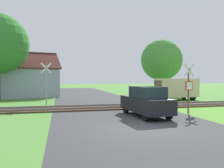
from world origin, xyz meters
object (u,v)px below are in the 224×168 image
crossing_sign_far (46,81)px  tree_far (161,60)px  house (20,81)px  parked_car (146,101)px  mail_truck (175,88)px  stop_sign_near (189,86)px

crossing_sign_far → tree_far: (15.06, 10.36, 2.81)m
house → parked_car: bearing=-72.7°
crossing_sign_far → mail_truck: size_ratio=0.71×
stop_sign_near → parked_car: 3.39m
house → parked_car: size_ratio=2.36×
crossing_sign_far → mail_truck: 12.88m
stop_sign_near → mail_truck: (3.43, 7.78, -0.55)m
stop_sign_near → mail_truck: stop_sign_near is taller
tree_far → crossing_sign_far: bearing=-145.5°
tree_far → mail_truck: bearing=-106.9°
stop_sign_near → tree_far: tree_far is taller
stop_sign_near → crossing_sign_far: (-9.21, 5.42, 0.23)m
crossing_sign_far → house: (-3.56, 10.06, -0.12)m
stop_sign_near → crossing_sign_far: bearing=-41.5°
stop_sign_near → house: (-12.76, 15.48, 0.12)m
crossing_sign_far → house: 10.68m
crossing_sign_far → tree_far: 18.50m
stop_sign_near → house: 20.07m
house → parked_car: (9.55, -16.05, -1.01)m
tree_far → mail_truck: 9.10m
house → tree_far: bearing=-12.6°
parked_car → stop_sign_near: bearing=4.7°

